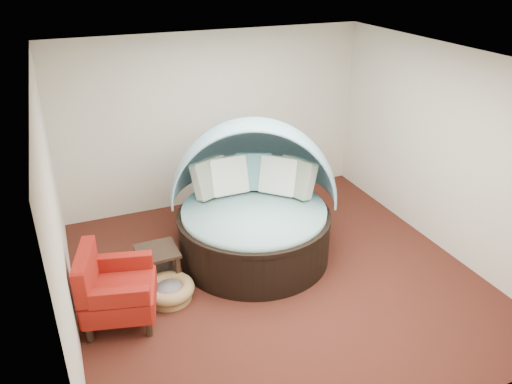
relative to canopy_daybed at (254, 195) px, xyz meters
name	(u,v)px	position (x,y,z in m)	size (l,w,h in m)	color
floor	(277,277)	(0.04, -0.70, -0.89)	(5.00, 5.00, 0.00)	#471D14
wall_back	(214,120)	(0.04, 1.80, 0.51)	(5.00, 5.00, 0.00)	beige
wall_front	(413,305)	(0.04, -3.20, 0.51)	(5.00, 5.00, 0.00)	beige
wall_left	(56,219)	(-2.46, -0.70, 0.51)	(5.00, 5.00, 0.00)	beige
wall_right	(445,151)	(2.54, -0.70, 0.51)	(5.00, 5.00, 0.00)	beige
ceiling	(281,62)	(0.04, -0.70, 1.91)	(5.00, 5.00, 0.00)	white
canopy_daybed	(254,195)	(0.00, 0.00, 0.00)	(2.74, 2.70, 1.91)	black
pet_basket	(169,290)	(-1.37, -0.59, -0.77)	(0.64, 0.64, 0.22)	olive
red_armchair	(113,289)	(-2.02, -0.75, -0.45)	(0.97, 0.97, 0.94)	black
side_table	(158,261)	(-1.40, -0.21, -0.57)	(0.52, 0.52, 0.48)	black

